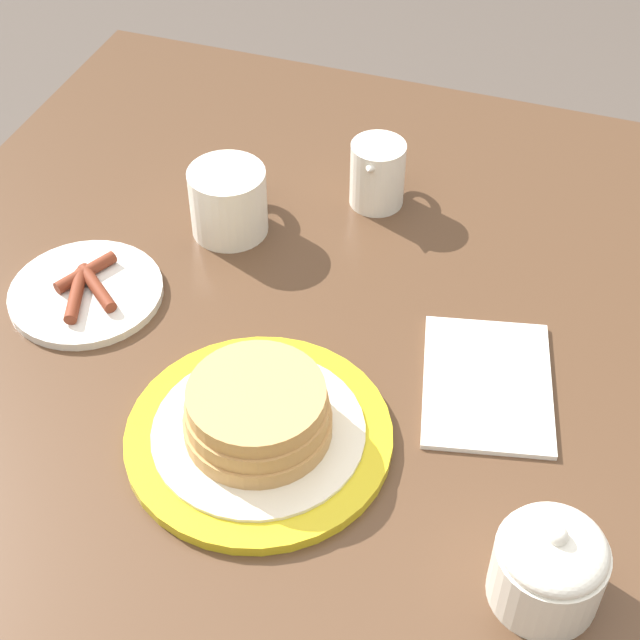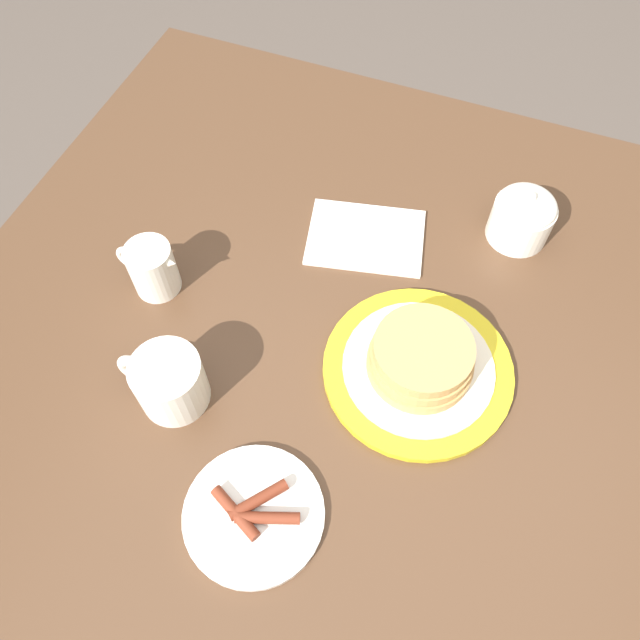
{
  "view_description": "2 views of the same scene",
  "coord_description": "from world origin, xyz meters",
  "views": [
    {
      "loc": [
        -0.53,
        -0.22,
        1.49
      ],
      "look_at": [
        0.14,
        0.01,
        0.79
      ],
      "focal_mm": 55.0,
      "sensor_mm": 36.0,
      "label": 1
    },
    {
      "loc": [
        -0.01,
        0.42,
        1.51
      ],
      "look_at": [
        0.14,
        0.01,
        0.79
      ],
      "focal_mm": 35.0,
      "sensor_mm": 36.0,
      "label": 2
    }
  ],
  "objects": [
    {
      "name": "sugar_bowl",
      "position": [
        -0.07,
        -0.25,
        0.81
      ],
      "size": [
        0.09,
        0.09,
        0.09
      ],
      "color": "silver",
      "rests_on": "dining_table"
    },
    {
      "name": "pancake_plate",
      "position": [
        -0.0,
        0.03,
        0.79
      ],
      "size": [
        0.25,
        0.25,
        0.07
      ],
      "color": "gold",
      "rests_on": "dining_table"
    },
    {
      "name": "ground_plane",
      "position": [
        0.0,
        0.0,
        0.0
      ],
      "size": [
        8.0,
        8.0,
        0.0
      ],
      "primitive_type": "plane",
      "color": "#51473F"
    },
    {
      "name": "side_plate_bacon",
      "position": [
        0.13,
        0.28,
        0.77
      ],
      "size": [
        0.17,
        0.17,
        0.02
      ],
      "color": "silver",
      "rests_on": "dining_table"
    },
    {
      "name": "coffee_mug",
      "position": [
        0.29,
        0.17,
        0.8
      ],
      "size": [
        0.12,
        0.09,
        0.08
      ],
      "color": "silver",
      "rests_on": "dining_table"
    },
    {
      "name": "creamer_pitcher",
      "position": [
        0.39,
        0.03,
        0.81
      ],
      "size": [
        0.1,
        0.07,
        0.09
      ],
      "color": "silver",
      "rests_on": "dining_table"
    },
    {
      "name": "napkin",
      "position": [
        0.14,
        -0.16,
        0.77
      ],
      "size": [
        0.2,
        0.16,
        0.01
      ],
      "color": "silver",
      "rests_on": "dining_table"
    },
    {
      "name": "dining_table",
      "position": [
        0.0,
        0.0,
        0.65
      ],
      "size": [
        1.34,
        1.05,
        0.76
      ],
      "color": "#4C3321",
      "rests_on": "ground_plane"
    }
  ]
}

